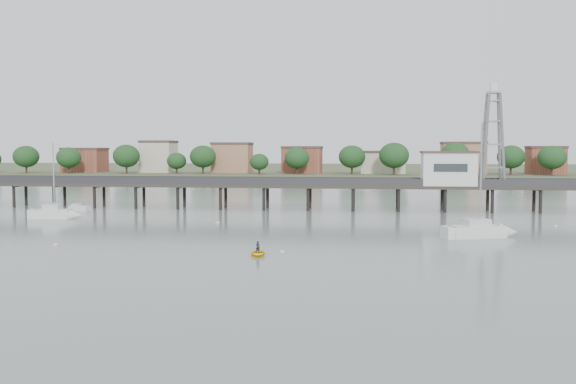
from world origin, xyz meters
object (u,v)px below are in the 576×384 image
(yellow_dinghy, at_px, (258,256))
(lattice_tower, at_px, (493,139))
(pier, at_px, (287,186))
(sailboat_c, at_px, (487,231))
(sailboat_b, at_px, (59,214))
(white_tender, at_px, (79,208))

(yellow_dinghy, bearing_deg, lattice_tower, 50.11)
(pier, xyz_separation_m, sailboat_c, (25.57, -29.26, -3.15))
(sailboat_b, distance_m, white_tender, 11.64)
(pier, distance_m, yellow_dinghy, 44.53)
(lattice_tower, bearing_deg, sailboat_b, -164.11)
(white_tender, xyz_separation_m, yellow_dinghy, (34.78, -38.28, -0.39))
(lattice_tower, bearing_deg, pier, -180.00)
(yellow_dinghy, bearing_deg, white_tender, 125.31)
(pier, xyz_separation_m, sailboat_b, (-29.65, -17.41, -3.14))
(sailboat_c, bearing_deg, yellow_dinghy, -165.86)
(yellow_dinghy, bearing_deg, sailboat_c, 26.48)
(yellow_dinghy, bearing_deg, sailboat_b, 133.43)
(pier, height_order, white_tender, pier)
(white_tender, bearing_deg, sailboat_b, -64.90)
(lattice_tower, xyz_separation_m, white_tender, (-63.47, -6.01, -10.71))
(sailboat_c, bearing_deg, lattice_tower, 59.24)
(white_tender, bearing_deg, sailboat_c, -8.40)
(sailboat_c, height_order, sailboat_b, sailboat_c)
(lattice_tower, height_order, yellow_dinghy, lattice_tower)
(lattice_tower, bearing_deg, sailboat_c, -101.46)
(sailboat_b, bearing_deg, pier, 22.97)
(sailboat_c, distance_m, yellow_dinghy, 27.27)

